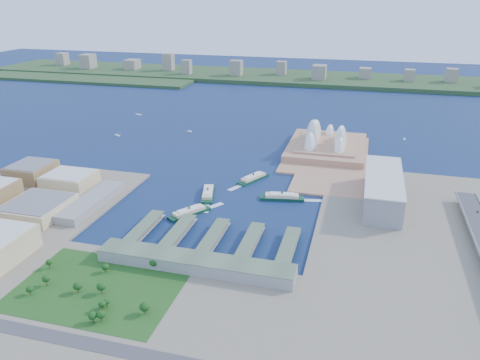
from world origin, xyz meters
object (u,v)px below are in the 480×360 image
(ferry_a, at_px, (208,192))
(ferry_d, at_px, (282,195))
(toaster_building, at_px, (383,189))
(car_c, at_px, (478,211))
(ferry_c, at_px, (189,211))
(ferry_b, at_px, (253,177))
(opera_house, at_px, (328,133))

(ferry_a, distance_m, ferry_d, 100.71)
(toaster_building, xyz_separation_m, car_c, (109.00, -29.22, -4.93))
(ferry_a, bearing_deg, ferry_c, -107.91)
(ferry_a, height_order, ferry_c, ferry_a)
(ferry_d, relative_size, car_c, 11.88)
(ferry_b, height_order, car_c, car_c)
(ferry_c, height_order, car_c, car_c)
(ferry_d, bearing_deg, ferry_b, 33.26)
(ferry_a, relative_size, ferry_d, 1.00)
(opera_house, relative_size, toaster_building, 1.16)
(car_c, bearing_deg, toaster_building, -15.01)
(ferry_b, relative_size, ferry_d, 0.97)
(opera_house, relative_size, ferry_a, 3.06)
(ferry_c, bearing_deg, car_c, -133.90)
(toaster_building, bearing_deg, opera_house, 114.23)
(ferry_a, xyz_separation_m, ferry_b, (46.56, 70.80, -0.21))
(toaster_building, bearing_deg, ferry_c, -157.16)
(ferry_b, bearing_deg, car_c, 14.23)
(opera_house, bearing_deg, ferry_c, -115.41)
(ferry_c, relative_size, car_c, 11.46)
(opera_house, relative_size, car_c, 36.42)
(opera_house, height_order, car_c, opera_house)
(ferry_a, bearing_deg, toaster_building, -6.00)
(toaster_building, height_order, ferry_d, toaster_building)
(ferry_b, relative_size, ferry_c, 1.00)
(opera_house, height_order, toaster_building, opera_house)
(ferry_a, relative_size, ferry_c, 1.04)
(ferry_c, height_order, ferry_d, ferry_d)
(opera_house, distance_m, toaster_building, 219.62)
(toaster_building, height_order, ferry_a, toaster_building)
(opera_house, xyz_separation_m, ferry_b, (-91.35, -164.58, -26.64))
(opera_house, height_order, ferry_b, opera_house)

